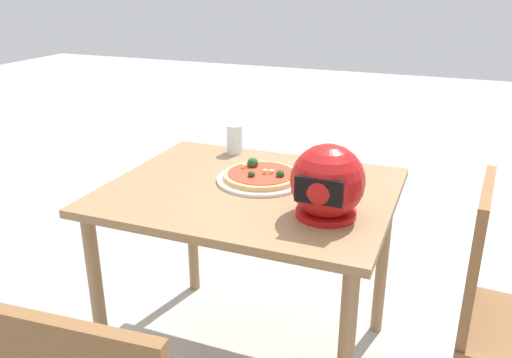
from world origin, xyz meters
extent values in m
plane|color=#B2ADA3|center=(0.00, 0.00, 0.00)|extent=(14.00, 14.00, 0.00)
cube|color=olive|center=(0.00, 0.00, 0.73)|extent=(1.02, 0.83, 0.03)
cylinder|color=olive|center=(-0.45, -0.36, 0.36)|extent=(0.05, 0.05, 0.72)
cylinder|color=olive|center=(0.45, -0.36, 0.36)|extent=(0.05, 0.05, 0.72)
cylinder|color=olive|center=(0.45, 0.36, 0.36)|extent=(0.05, 0.05, 0.72)
cylinder|color=white|center=(-0.01, -0.08, 0.75)|extent=(0.33, 0.33, 0.01)
cylinder|color=tan|center=(-0.01, -0.08, 0.77)|extent=(0.29, 0.29, 0.02)
cylinder|color=red|center=(-0.01, -0.08, 0.78)|extent=(0.25, 0.25, 0.00)
sphere|color=#234C1E|center=(-0.09, -0.06, 0.79)|extent=(0.03, 0.03, 0.03)
sphere|color=#234C1E|center=(0.04, -0.13, 0.79)|extent=(0.04, 0.04, 0.04)
sphere|color=#234C1E|center=(0.01, -0.02, 0.79)|extent=(0.03, 0.03, 0.03)
cylinder|color=#E0D172|center=(-0.03, -0.07, 0.79)|extent=(0.02, 0.02, 0.02)
cylinder|color=#E0D172|center=(-0.05, -0.08, 0.79)|extent=(0.03, 0.03, 0.01)
cylinder|color=#E0D172|center=(0.07, -0.10, 0.79)|extent=(0.02, 0.02, 0.02)
sphere|color=#B21414|center=(-0.32, 0.13, 0.86)|extent=(0.24, 0.24, 0.24)
cylinder|color=#B21414|center=(-0.32, 0.13, 0.76)|extent=(0.19, 0.19, 0.02)
cube|color=black|center=(-0.32, 0.24, 0.87)|extent=(0.15, 0.02, 0.08)
cylinder|color=silver|center=(0.22, -0.35, 0.81)|extent=(0.07, 0.07, 0.12)
cube|color=brown|center=(-0.78, 0.08, 0.68)|extent=(0.06, 0.38, 0.45)
cylinder|color=brown|center=(-0.80, -0.09, 0.21)|extent=(0.04, 0.04, 0.43)
camera|label=1|loc=(-0.67, 1.64, 1.46)|focal=36.91mm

